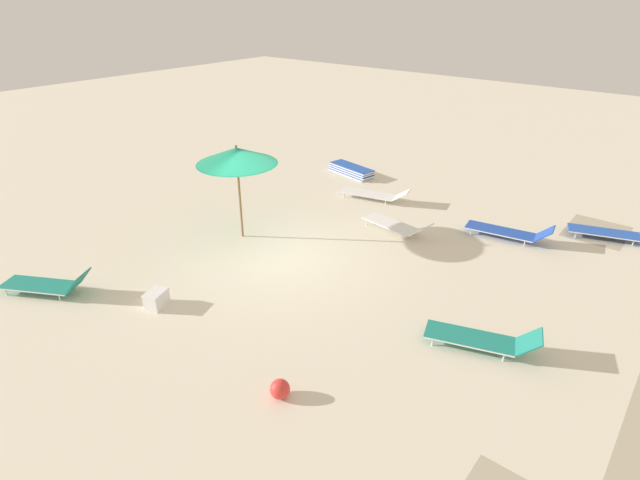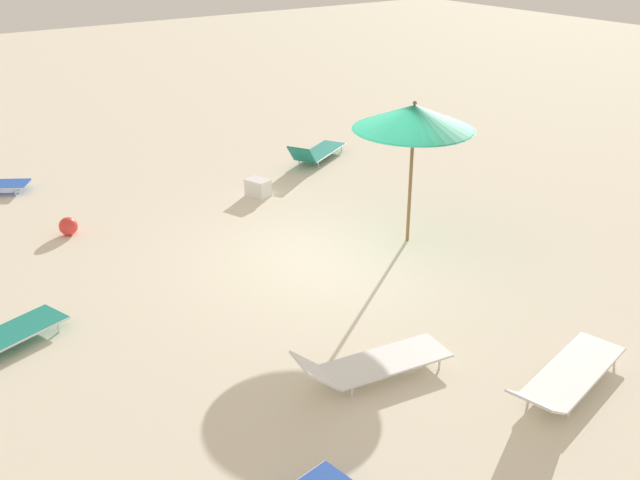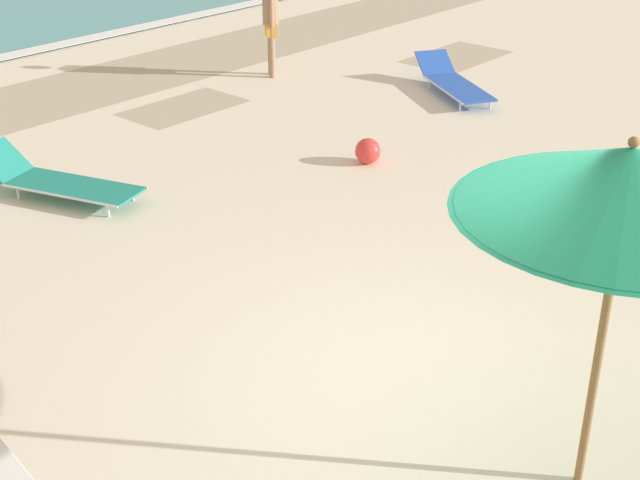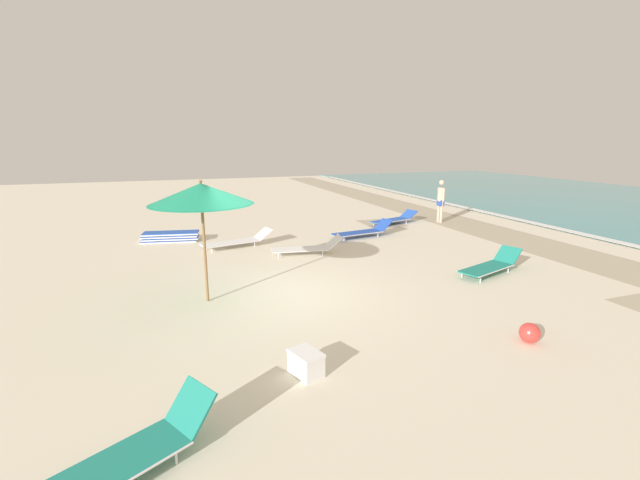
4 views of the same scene
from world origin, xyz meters
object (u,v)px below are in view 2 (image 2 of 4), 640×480
beach_umbrella (414,118)px  sun_lounger_mid_beach_pair_b (317,152)px  beach_ball (68,226)px  cooler_box (258,188)px  sun_lounger_under_umbrella (372,363)px  sun_lounger_mid_beach_solo (567,376)px

beach_umbrella → sun_lounger_mid_beach_pair_b: size_ratio=1.24×
beach_ball → beach_umbrella: bearing=-127.5°
cooler_box → sun_lounger_mid_beach_pair_b: bearing=-81.7°
beach_umbrella → cooler_box: 4.26m
beach_umbrella → beach_ball: size_ratio=7.53×
sun_lounger_under_umbrella → sun_lounger_mid_beach_solo: (-1.63, -1.83, -0.01)m
sun_lounger_under_umbrella → cooler_box: (6.45, -2.11, -0.03)m
beach_umbrella → sun_lounger_under_umbrella: (-2.92, 3.19, -2.09)m
beach_ball → cooler_box: (-0.30, -3.92, 0.01)m
sun_lounger_under_umbrella → beach_ball: 6.99m
beach_umbrella → beach_ball: beach_umbrella is taller
sun_lounger_mid_beach_solo → beach_umbrella: bearing=-29.9°
sun_lounger_mid_beach_solo → beach_ball: size_ratio=6.89×
beach_umbrella → sun_lounger_mid_beach_solo: (-4.55, 1.37, -2.10)m
beach_umbrella → beach_ball: (3.83, 5.00, -2.13)m
beach_umbrella → sun_lounger_mid_beach_pair_b: (4.75, -1.29, -2.09)m
sun_lounger_mid_beach_pair_b → cooler_box: size_ratio=3.58×
sun_lounger_mid_beach_solo → sun_lounger_under_umbrella: bearing=35.1°
sun_lounger_mid_beach_solo → cooler_box: (8.08, -0.28, -0.02)m
sun_lounger_under_umbrella → beach_ball: size_ratio=6.33×
beach_ball → sun_lounger_mid_beach_solo: bearing=-156.6°
beach_umbrella → cooler_box: beach_umbrella is taller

